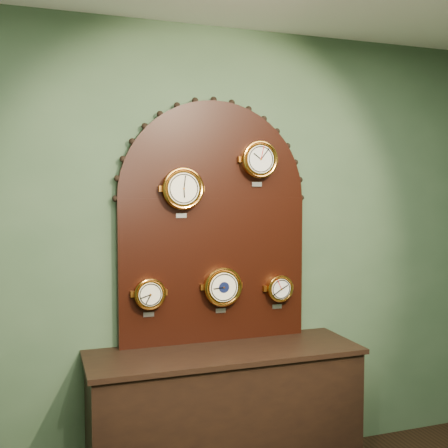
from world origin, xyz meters
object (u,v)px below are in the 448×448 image
object	(u,v)px
roman_clock	(183,189)
tide_clock	(279,288)
hygrometer	(149,294)
arabic_clock	(259,160)
barometer	(222,287)
shop_counter	(225,420)
display_board	(214,215)

from	to	relation	value
roman_clock	tide_clock	bearing A→B (deg)	0.19
hygrometer	arabic_clock	bearing A→B (deg)	-0.10
arabic_clock	barometer	xyz separation A→B (m)	(-0.24, -0.00, -0.79)
arabic_clock	shop_counter	bearing A→B (deg)	-150.98
display_board	barometer	distance (m)	0.45
display_board	arabic_clock	distance (m)	0.45
shop_counter	barometer	bearing A→B (deg)	77.38
shop_counter	arabic_clock	bearing A→B (deg)	29.02
shop_counter	display_board	world-z (taller)	display_board
display_board	arabic_clock	xyz separation A→B (m)	(0.28, -0.07, 0.34)
hygrometer	tide_clock	size ratio (longest dim) A/B	1.06
display_board	arabic_clock	size ratio (longest dim) A/B	5.36
shop_counter	arabic_clock	world-z (taller)	arabic_clock
hygrometer	barometer	size ratio (longest dim) A/B	0.82
shop_counter	roman_clock	xyz separation A→B (m)	(-0.22, 0.15, 1.39)
shop_counter	roman_clock	world-z (taller)	roman_clock
hygrometer	display_board	bearing A→B (deg)	8.83
display_board	hygrometer	distance (m)	0.63
arabic_clock	hygrometer	world-z (taller)	arabic_clock
roman_clock	arabic_clock	size ratio (longest dim) A/B	1.06
arabic_clock	tide_clock	bearing A→B (deg)	0.64
roman_clock	hygrometer	size ratio (longest dim) A/B	1.26
tide_clock	shop_counter	bearing A→B (deg)	-159.83
display_board	tide_clock	xyz separation A→B (m)	(0.42, -0.07, -0.48)
arabic_clock	roman_clock	bearing A→B (deg)	-179.95
roman_clock	hygrometer	bearing A→B (deg)	179.53
shop_counter	tide_clock	distance (m)	0.87
display_board	tide_clock	world-z (taller)	display_board
display_board	roman_clock	world-z (taller)	display_board
roman_clock	barometer	bearing A→B (deg)	0.03
hygrometer	barometer	bearing A→B (deg)	-0.19
shop_counter	barometer	xyz separation A→B (m)	(0.03, 0.15, 0.78)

